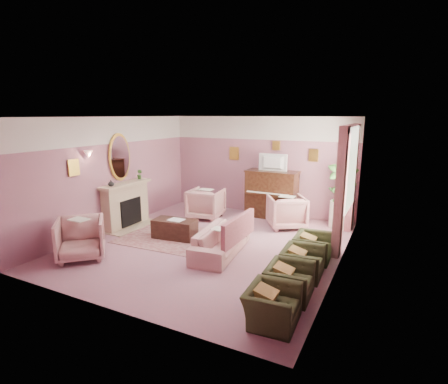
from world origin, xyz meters
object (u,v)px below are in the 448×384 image
at_px(floral_armchair_left, 206,202).
at_px(floral_armchair_front, 80,236).
at_px(olive_chair_d, 313,243).
at_px(floral_armchair_right, 287,210).
at_px(piano, 272,195).
at_px(side_table, 340,215).
at_px(olive_chair_a, 272,300).
at_px(television, 272,161).
at_px(coffee_table, 175,229).
at_px(olive_chair_c, 302,258).
at_px(sofa, 221,236).
at_px(olive_chair_b, 289,276).

relative_size(floral_armchair_left, floral_armchair_front, 1.00).
bearing_deg(olive_chair_d, floral_armchair_right, 121.64).
xyz_separation_m(piano, floral_armchair_left, (-1.61, -0.90, -0.19)).
bearing_deg(olive_chair_d, side_table, 86.00).
bearing_deg(olive_chair_a, piano, 109.38).
xyz_separation_m(olive_chair_a, side_table, (0.16, 4.77, 0.01)).
xyz_separation_m(television, coffee_table, (-1.44, -2.63, -1.38)).
distance_m(piano, floral_armchair_front, 5.13).
distance_m(television, coffee_table, 3.30).
bearing_deg(olive_chair_d, olive_chair_c, -90.00).
bearing_deg(olive_chair_c, television, 118.20).
bearing_deg(floral_armchair_left, olive_chair_d, -24.92).
relative_size(floral_armchair_right, olive_chair_d, 1.16).
distance_m(floral_armchair_right, side_table, 1.36).
bearing_deg(side_table, floral_armchair_front, -134.91).
distance_m(sofa, side_table, 3.46).
bearing_deg(television, olive_chair_d, -54.28).
relative_size(television, olive_chair_b, 1.01).
bearing_deg(olive_chair_c, olive_chair_a, -90.00).
relative_size(television, side_table, 1.14).
bearing_deg(floral_armchair_front, television, 61.12).
distance_m(olive_chair_a, olive_chair_c, 1.64).
xyz_separation_m(floral_armchair_left, olive_chair_a, (3.34, -4.01, -0.12)).
relative_size(coffee_table, olive_chair_b, 1.26).
xyz_separation_m(olive_chair_b, side_table, (0.16, 3.95, 0.01)).
bearing_deg(side_table, olive_chair_c, -92.96).
bearing_deg(floral_armchair_left, olive_chair_c, -35.39).
bearing_deg(piano, olive_chair_c, -62.17).
relative_size(olive_chair_c, side_table, 1.13).
bearing_deg(olive_chair_c, floral_armchair_left, 144.61).
bearing_deg(television, olive_chair_b, -66.86).
distance_m(olive_chair_c, olive_chair_d, 0.82).
bearing_deg(sofa, olive_chair_a, -46.97).
bearing_deg(olive_chair_d, sofa, -162.72).
relative_size(olive_chair_c, olive_chair_d, 1.00).
xyz_separation_m(olive_chair_d, side_table, (0.16, 2.31, 0.01)).
height_order(floral_armchair_left, side_table, floral_armchair_left).
bearing_deg(sofa, floral_armchair_left, 126.50).
height_order(sofa, olive_chair_a, sofa).
relative_size(sofa, olive_chair_b, 2.34).
xyz_separation_m(piano, olive_chair_d, (1.73, -2.45, -0.31)).
bearing_deg(sofa, piano, 89.02).
relative_size(floral_armchair_left, olive_chair_b, 1.16).
bearing_deg(piano, floral_armchair_right, -47.43).
bearing_deg(piano, floral_armchair_left, -150.66).
height_order(floral_armchair_left, olive_chair_c, floral_armchair_left).
bearing_deg(coffee_table, olive_chair_a, -35.19).
bearing_deg(coffee_table, piano, 61.69).
bearing_deg(olive_chair_a, floral_armchair_front, 174.38).
bearing_deg(olive_chair_c, floral_armchair_front, -163.64).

